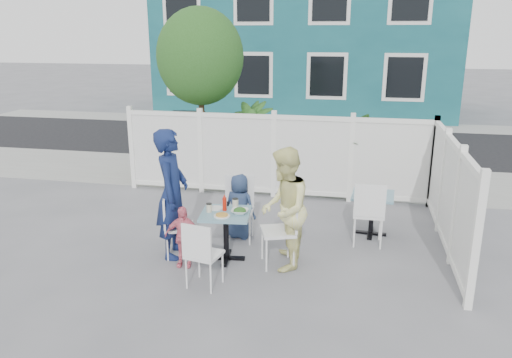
% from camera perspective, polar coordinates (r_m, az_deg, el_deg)
% --- Properties ---
extents(ground, '(80.00, 80.00, 0.00)m').
position_cam_1_polar(ground, '(7.57, -1.83, -7.59)').
color(ground, slate).
extents(near_sidewalk, '(24.00, 2.60, 0.01)m').
position_cam_1_polar(near_sidewalk, '(11.08, 2.70, 0.32)').
color(near_sidewalk, gray).
rests_on(near_sidewalk, ground).
extents(street, '(24.00, 5.00, 0.01)m').
position_cam_1_polar(street, '(14.64, 4.96, 4.27)').
color(street, black).
rests_on(street, ground).
extents(far_sidewalk, '(24.00, 1.60, 0.01)m').
position_cam_1_polar(far_sidewalk, '(17.67, 6.16, 6.36)').
color(far_sidewalk, gray).
rests_on(far_sidewalk, ground).
extents(building, '(11.00, 6.00, 6.00)m').
position_cam_1_polar(building, '(20.82, 5.96, 16.18)').
color(building, '#145058').
rests_on(building, ground).
extents(fence_back, '(5.86, 0.08, 1.60)m').
position_cam_1_polar(fence_back, '(9.53, 2.04, 2.49)').
color(fence_back, white).
rests_on(fence_back, ground).
extents(fence_right, '(0.08, 3.66, 1.60)m').
position_cam_1_polar(fence_right, '(7.80, 21.21, -1.85)').
color(fence_right, white).
rests_on(fence_right, ground).
extents(tree, '(1.80, 1.62, 3.59)m').
position_cam_1_polar(tree, '(10.54, -6.43, 13.69)').
color(tree, '#382316').
rests_on(tree, ground).
extents(utility_cabinet, '(0.73, 0.55, 1.27)m').
position_cam_1_polar(utility_cabinet, '(11.64, -7.80, 4.18)').
color(utility_cabinet, gold).
rests_on(utility_cabinet, ground).
extents(potted_shrub_a, '(1.22, 1.22, 1.73)m').
position_cam_1_polar(potted_shrub_a, '(10.30, -0.76, 4.02)').
color(potted_shrub_a, '#1E4816').
rests_on(potted_shrub_a, ground).
extents(potted_shrub_b, '(1.21, 1.39, 1.50)m').
position_cam_1_polar(potted_shrub_b, '(10.00, 9.62, 2.75)').
color(potted_shrub_b, '#1E4816').
rests_on(potted_shrub_b, ground).
extents(main_table, '(0.74, 0.74, 0.70)m').
position_cam_1_polar(main_table, '(6.94, -3.47, -5.06)').
color(main_table, slate).
rests_on(main_table, ground).
extents(spare_table, '(0.68, 0.68, 0.67)m').
position_cam_1_polar(spare_table, '(7.99, 13.16, -2.73)').
color(spare_table, slate).
rests_on(spare_table, ground).
extents(chair_left, '(0.50, 0.51, 0.89)m').
position_cam_1_polar(chair_left, '(7.15, -9.43, -4.81)').
color(chair_left, white).
rests_on(chair_left, ground).
extents(chair_right, '(0.57, 0.58, 1.01)m').
position_cam_1_polar(chair_right, '(6.78, 3.26, -5.21)').
color(chair_right, white).
rests_on(chair_right, ground).
extents(chair_back, '(0.49, 0.48, 0.99)m').
position_cam_1_polar(chair_back, '(7.64, -1.97, -2.75)').
color(chair_back, white).
rests_on(chair_back, ground).
extents(chair_near, '(0.47, 0.45, 0.88)m').
position_cam_1_polar(chair_near, '(6.22, -6.30, -8.14)').
color(chair_near, white).
rests_on(chair_near, ground).
extents(chair_spare, '(0.45, 0.44, 0.99)m').
position_cam_1_polar(chair_spare, '(7.53, 12.79, -3.42)').
color(chair_spare, white).
rests_on(chair_spare, ground).
extents(man, '(0.52, 0.72, 1.84)m').
position_cam_1_polar(man, '(7.05, -9.57, -1.67)').
color(man, '#121F4C').
rests_on(man, ground).
extents(woman, '(0.69, 0.85, 1.66)m').
position_cam_1_polar(woman, '(6.64, 3.24, -3.44)').
color(woman, '#EAE448').
rests_on(woman, ground).
extents(boy, '(0.57, 0.44, 1.02)m').
position_cam_1_polar(boy, '(7.67, -1.90, -3.16)').
color(boy, navy).
rests_on(boy, ground).
extents(toddler, '(0.52, 0.25, 0.86)m').
position_cam_1_polar(toddler, '(6.86, -8.35, -6.51)').
color(toddler, '#EA6F84').
rests_on(toddler, ground).
extents(plate_main, '(0.22, 0.22, 0.01)m').
position_cam_1_polar(plate_main, '(6.74, -3.92, -4.23)').
color(plate_main, white).
rests_on(plate_main, main_table).
extents(plate_side, '(0.20, 0.20, 0.01)m').
position_cam_1_polar(plate_side, '(7.04, -4.65, -3.33)').
color(plate_side, white).
rests_on(plate_side, main_table).
extents(salad_bowl, '(0.23, 0.23, 0.06)m').
position_cam_1_polar(salad_bowl, '(6.82, -1.87, -3.73)').
color(salad_bowl, white).
rests_on(salad_bowl, main_table).
extents(coffee_cup_a, '(0.08, 0.08, 0.11)m').
position_cam_1_polar(coffee_cup_a, '(6.90, -5.39, -3.33)').
color(coffee_cup_a, beige).
rests_on(coffee_cup_a, main_table).
extents(coffee_cup_b, '(0.08, 0.08, 0.13)m').
position_cam_1_polar(coffee_cup_b, '(7.04, -2.37, -2.80)').
color(coffee_cup_b, beige).
rests_on(coffee_cup_b, main_table).
extents(ketchup_bottle, '(0.06, 0.06, 0.18)m').
position_cam_1_polar(ketchup_bottle, '(6.93, -3.62, -2.89)').
color(ketchup_bottle, '#B61A0A').
rests_on(ketchup_bottle, main_table).
extents(salt_shaker, '(0.03, 0.03, 0.08)m').
position_cam_1_polar(salt_shaker, '(7.13, -3.77, -2.79)').
color(salt_shaker, white).
rests_on(salt_shaker, main_table).
extents(pepper_shaker, '(0.03, 0.03, 0.07)m').
position_cam_1_polar(pepper_shaker, '(7.12, -3.23, -2.83)').
color(pepper_shaker, black).
rests_on(pepper_shaker, main_table).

